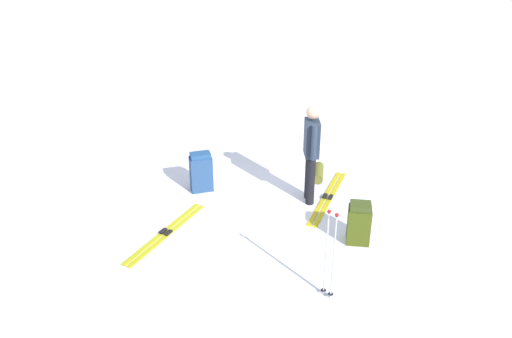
{
  "coord_description": "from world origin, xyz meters",
  "views": [
    {
      "loc": [
        6.77,
        -4.04,
        4.86
      ],
      "look_at": [
        0.0,
        0.0,
        0.7
      ],
      "focal_mm": 39.2,
      "sensor_mm": 36.0,
      "label": 1
    }
  ],
  "objects_px": {
    "ski_pair_near": "(328,198)",
    "backpack_large_dark": "(201,172)",
    "ski_poles_planted_near": "(330,251)",
    "ski_pair_far": "(166,233)",
    "sleeping_mat_rolled": "(318,173)",
    "skier_standing": "(311,149)",
    "backpack_bright": "(359,223)"
  },
  "relations": [
    {
      "from": "ski_pair_near",
      "to": "backpack_bright",
      "type": "xyz_separation_m",
      "value": [
        1.23,
        -0.38,
        0.31
      ]
    },
    {
      "from": "ski_pair_far",
      "to": "ski_poles_planted_near",
      "type": "bearing_deg",
      "value": 27.51
    },
    {
      "from": "ski_pair_near",
      "to": "ski_poles_planted_near",
      "type": "bearing_deg",
      "value": -37.57
    },
    {
      "from": "ski_pair_near",
      "to": "ski_poles_planted_near",
      "type": "height_order",
      "value": "ski_poles_planted_near"
    },
    {
      "from": "ski_pair_far",
      "to": "ski_poles_planted_near",
      "type": "distance_m",
      "value": 2.79
    },
    {
      "from": "ski_pair_far",
      "to": "sleeping_mat_rolled",
      "type": "bearing_deg",
      "value": 94.91
    },
    {
      "from": "backpack_large_dark",
      "to": "backpack_bright",
      "type": "xyz_separation_m",
      "value": [
        2.58,
        1.32,
        -0.03
      ]
    },
    {
      "from": "backpack_large_dark",
      "to": "sleeping_mat_rolled",
      "type": "height_order",
      "value": "backpack_large_dark"
    },
    {
      "from": "ski_pair_near",
      "to": "sleeping_mat_rolled",
      "type": "height_order",
      "value": "sleeping_mat_rolled"
    },
    {
      "from": "skier_standing",
      "to": "ski_pair_near",
      "type": "xyz_separation_m",
      "value": [
        0.11,
        0.31,
        -0.94
      ]
    },
    {
      "from": "skier_standing",
      "to": "ski_pair_far",
      "type": "height_order",
      "value": "skier_standing"
    },
    {
      "from": "sleeping_mat_rolled",
      "to": "ski_pair_far",
      "type": "bearing_deg",
      "value": -85.09
    },
    {
      "from": "ski_poles_planted_near",
      "to": "ski_pair_near",
      "type": "bearing_deg",
      "value": 142.43
    },
    {
      "from": "backpack_bright",
      "to": "backpack_large_dark",
      "type": "bearing_deg",
      "value": -152.91
    },
    {
      "from": "backpack_bright",
      "to": "ski_pair_far",
      "type": "bearing_deg",
      "value": -124.71
    },
    {
      "from": "skier_standing",
      "to": "ski_pair_far",
      "type": "xyz_separation_m",
      "value": [
        -0.31,
        -2.46,
        -0.94
      ]
    },
    {
      "from": "ski_pair_far",
      "to": "backpack_large_dark",
      "type": "bearing_deg",
      "value": 131.07
    },
    {
      "from": "backpack_bright",
      "to": "sleeping_mat_rolled",
      "type": "height_order",
      "value": "backpack_bright"
    },
    {
      "from": "skier_standing",
      "to": "backpack_bright",
      "type": "xyz_separation_m",
      "value": [
        1.35,
        -0.07,
        -0.63
      ]
    },
    {
      "from": "ski_pair_near",
      "to": "ski_pair_far",
      "type": "height_order",
      "value": "same"
    },
    {
      "from": "ski_poles_planted_near",
      "to": "backpack_large_dark",
      "type": "bearing_deg",
      "value": -176.84
    },
    {
      "from": "backpack_bright",
      "to": "ski_poles_planted_near",
      "type": "distance_m",
      "value": 1.42
    },
    {
      "from": "skier_standing",
      "to": "ski_poles_planted_near",
      "type": "bearing_deg",
      "value": -30.06
    },
    {
      "from": "skier_standing",
      "to": "ski_pair_near",
      "type": "distance_m",
      "value": 1.0
    },
    {
      "from": "skier_standing",
      "to": "backpack_large_dark",
      "type": "height_order",
      "value": "skier_standing"
    },
    {
      "from": "ski_pair_far",
      "to": "ski_poles_planted_near",
      "type": "relative_size",
      "value": 1.31
    },
    {
      "from": "sleeping_mat_rolled",
      "to": "ski_pair_near",
      "type": "bearing_deg",
      "value": -24.1
    },
    {
      "from": "ski_pair_far",
      "to": "skier_standing",
      "type": "bearing_deg",
      "value": 82.9
    },
    {
      "from": "skier_standing",
      "to": "sleeping_mat_rolled",
      "type": "relative_size",
      "value": 3.09
    },
    {
      "from": "ski_pair_far",
      "to": "backpack_bright",
      "type": "height_order",
      "value": "backpack_bright"
    },
    {
      "from": "ski_poles_planted_near",
      "to": "backpack_bright",
      "type": "bearing_deg",
      "value": 123.25
    },
    {
      "from": "ski_pair_near",
      "to": "backpack_large_dark",
      "type": "relative_size",
      "value": 2.25
    }
  ]
}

